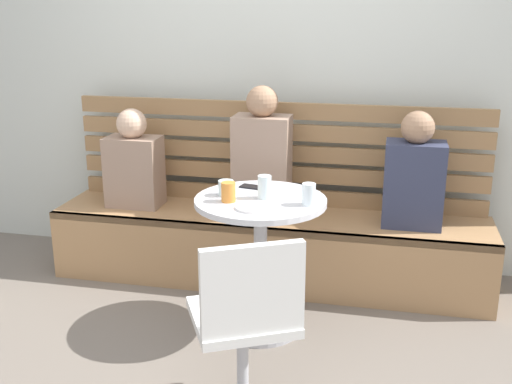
% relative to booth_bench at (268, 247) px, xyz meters
% --- Properties ---
extents(back_wall, '(5.20, 0.10, 2.90)m').
position_rel_booth_bench_xyz_m(back_wall, '(0.00, 0.44, 1.23)').
color(back_wall, silver).
rests_on(back_wall, ground).
extents(booth_bench, '(2.70, 0.52, 0.44)m').
position_rel_booth_bench_xyz_m(booth_bench, '(0.00, 0.00, 0.00)').
color(booth_bench, '#A87C51').
rests_on(booth_bench, ground).
extents(booth_backrest, '(2.65, 0.04, 0.66)m').
position_rel_booth_bench_xyz_m(booth_backrest, '(0.00, 0.24, 0.56)').
color(booth_backrest, '#9A7249').
rests_on(booth_backrest, booth_bench).
extents(cafe_table, '(0.68, 0.68, 0.74)m').
position_rel_booth_bench_xyz_m(cafe_table, '(0.08, -0.61, 0.30)').
color(cafe_table, '#ADADB2').
rests_on(cafe_table, ground).
extents(white_chair, '(0.54, 0.54, 0.85)m').
position_rel_booth_bench_xyz_m(white_chair, '(0.19, -1.42, 0.24)').
color(white_chair, '#ADADB2').
rests_on(white_chair, ground).
extents(person_adult, '(0.34, 0.22, 0.79)m').
position_rel_booth_bench_xyz_m(person_adult, '(-0.04, 0.01, 0.58)').
color(person_adult, '#9E7F6B').
rests_on(person_adult, booth_bench).
extents(person_child_left, '(0.34, 0.22, 0.63)m').
position_rel_booth_bench_xyz_m(person_child_left, '(-0.88, 0.01, 0.50)').
color(person_child_left, '#9E7F6B').
rests_on(person_child_left, booth_bench).
extents(person_child_middle, '(0.34, 0.22, 0.68)m').
position_rel_booth_bench_xyz_m(person_child_middle, '(0.86, -0.00, 0.52)').
color(person_child_middle, '#333851').
rests_on(person_child_middle, booth_bench).
extents(cup_water_clear, '(0.07, 0.07, 0.11)m').
position_rel_booth_bench_xyz_m(cup_water_clear, '(0.33, -0.66, 0.57)').
color(cup_water_clear, white).
rests_on(cup_water_clear, cafe_table).
extents(cup_glass_tall, '(0.07, 0.07, 0.12)m').
position_rel_booth_bench_xyz_m(cup_glass_tall, '(0.10, -0.60, 0.58)').
color(cup_glass_tall, silver).
rests_on(cup_glass_tall, cafe_table).
extents(cup_tumbler_orange, '(0.07, 0.07, 0.10)m').
position_rel_booth_bench_xyz_m(cup_tumbler_orange, '(-0.07, -0.70, 0.57)').
color(cup_tumbler_orange, orange).
rests_on(cup_tumbler_orange, cafe_table).
extents(cup_glass_short, '(0.08, 0.08, 0.08)m').
position_rel_booth_bench_xyz_m(cup_glass_short, '(-0.11, -0.60, 0.56)').
color(cup_glass_short, silver).
rests_on(cup_glass_short, cafe_table).
extents(plate_small, '(0.17, 0.17, 0.01)m').
position_rel_booth_bench_xyz_m(plate_small, '(0.08, -0.78, 0.52)').
color(plate_small, white).
rests_on(plate_small, cafe_table).
extents(phone_on_table, '(0.15, 0.10, 0.01)m').
position_rel_booth_bench_xyz_m(phone_on_table, '(-0.00, -0.43, 0.52)').
color(phone_on_table, black).
rests_on(phone_on_table, cafe_table).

